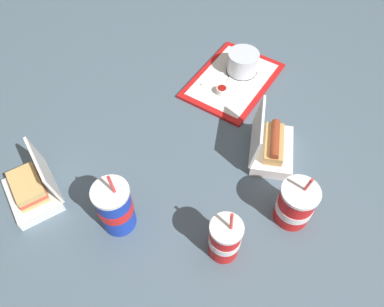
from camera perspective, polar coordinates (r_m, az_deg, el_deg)
name	(u,v)px	position (r m, az deg, el deg)	size (l,w,h in m)	color
ground_plane	(196,156)	(1.21, 0.62, -0.31)	(3.20, 3.20, 0.00)	#4C6070
food_tray	(233,80)	(1.44, 6.23, 11.01)	(0.39, 0.29, 0.01)	red
cake_container	(243,63)	(1.45, 7.73, 13.48)	(0.12, 0.12, 0.08)	black
ketchup_cup	(222,90)	(1.37, 4.56, 9.60)	(0.04, 0.04, 0.02)	white
napkin_stack	(242,80)	(1.43, 7.66, 11.05)	(0.10, 0.10, 0.00)	white
plastic_fork	(213,79)	(1.43, 3.16, 11.34)	(0.11, 0.01, 0.01)	white
clamshell_hotdog_right	(271,146)	(1.21, 11.88, 1.09)	(0.23, 0.21, 0.17)	white
clamshell_sandwich_left	(33,190)	(1.18, -23.09, -5.09)	(0.19, 0.21, 0.17)	white
soda_cup_back	(295,204)	(1.07, 15.47, -7.49)	(0.11, 0.11, 0.20)	red
soda_cup_center	(225,239)	(0.99, 5.03, -12.86)	(0.09, 0.09, 0.20)	red
soda_cup_left	(115,207)	(1.03, -11.63, -8.01)	(0.10, 0.10, 0.23)	#1938B7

